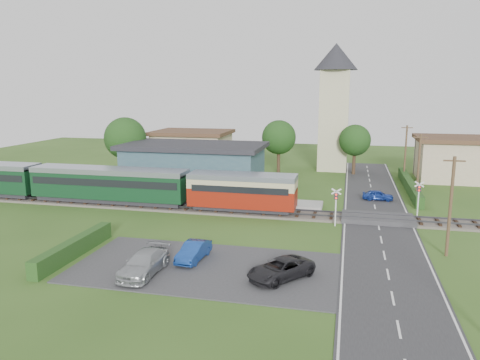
% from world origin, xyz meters
% --- Properties ---
extents(ground, '(120.00, 120.00, 0.00)m').
position_xyz_m(ground, '(0.00, 0.00, 0.00)').
color(ground, '#2D4C19').
extents(railway_track, '(76.00, 3.20, 0.49)m').
position_xyz_m(railway_track, '(0.00, 2.00, 0.11)').
color(railway_track, '#4C443D').
rests_on(railway_track, ground).
extents(road, '(6.00, 70.00, 0.05)m').
position_xyz_m(road, '(10.00, 0.00, 0.03)').
color(road, '#28282B').
rests_on(road, ground).
extents(car_park, '(17.00, 9.00, 0.08)m').
position_xyz_m(car_park, '(-1.50, -12.00, 0.04)').
color(car_park, '#333335').
rests_on(car_park, ground).
extents(crossing_deck, '(6.20, 3.40, 0.45)m').
position_xyz_m(crossing_deck, '(10.00, 2.00, 0.23)').
color(crossing_deck, '#333335').
rests_on(crossing_deck, ground).
extents(platform, '(30.00, 3.00, 0.45)m').
position_xyz_m(platform, '(-10.00, 5.20, 0.23)').
color(platform, gray).
rests_on(platform, ground).
extents(equipment_hut, '(2.30, 2.30, 2.55)m').
position_xyz_m(equipment_hut, '(-18.00, 5.20, 1.75)').
color(equipment_hut, '#BDB68D').
rests_on(equipment_hut, platform).
extents(station_building, '(16.00, 9.00, 5.30)m').
position_xyz_m(station_building, '(-10.00, 10.99, 2.69)').
color(station_building, '#3F5B63').
rests_on(station_building, ground).
extents(train, '(43.20, 2.90, 3.40)m').
position_xyz_m(train, '(-19.00, 2.00, 2.18)').
color(train, '#232328').
rests_on(train, ground).
extents(church_tower, '(6.00, 6.00, 17.60)m').
position_xyz_m(church_tower, '(5.00, 28.00, 10.23)').
color(church_tower, '#BDB68D').
rests_on(church_tower, ground).
extents(house_west, '(10.80, 8.80, 5.50)m').
position_xyz_m(house_west, '(-15.00, 25.00, 2.79)').
color(house_west, tan).
rests_on(house_west, ground).
extents(house_east, '(8.80, 8.80, 5.50)m').
position_xyz_m(house_east, '(20.00, 24.00, 2.80)').
color(house_east, tan).
rests_on(house_east, ground).
extents(hedge_carpark, '(0.80, 9.00, 1.20)m').
position_xyz_m(hedge_carpark, '(-11.00, -12.00, 0.60)').
color(hedge_carpark, '#193814').
rests_on(hedge_carpark, ground).
extents(hedge_roadside, '(0.80, 18.00, 1.20)m').
position_xyz_m(hedge_roadside, '(14.20, 16.00, 0.60)').
color(hedge_roadside, '#193814').
rests_on(hedge_roadside, ground).
extents(hedge_station, '(22.00, 0.80, 1.30)m').
position_xyz_m(hedge_station, '(-10.00, 15.50, 0.65)').
color(hedge_station, '#193814').
rests_on(hedge_station, ground).
extents(tree_a, '(5.20, 5.20, 8.00)m').
position_xyz_m(tree_a, '(-20.00, 14.00, 5.38)').
color(tree_a, '#332316').
rests_on(tree_a, ground).
extents(tree_b, '(4.60, 4.60, 7.34)m').
position_xyz_m(tree_b, '(-2.00, 23.00, 5.02)').
color(tree_b, '#332316').
rests_on(tree_b, ground).
extents(tree_c, '(4.20, 4.20, 6.78)m').
position_xyz_m(tree_c, '(8.00, 25.00, 4.65)').
color(tree_c, '#332316').
rests_on(tree_c, ground).
extents(utility_pole_b, '(1.40, 0.22, 7.00)m').
position_xyz_m(utility_pole_b, '(14.20, -6.00, 3.63)').
color(utility_pole_b, '#473321').
rests_on(utility_pole_b, ground).
extents(utility_pole_c, '(1.40, 0.22, 7.00)m').
position_xyz_m(utility_pole_c, '(14.20, 10.00, 3.63)').
color(utility_pole_c, '#473321').
rests_on(utility_pole_c, ground).
extents(utility_pole_d, '(1.40, 0.22, 7.00)m').
position_xyz_m(utility_pole_d, '(14.20, 22.00, 3.63)').
color(utility_pole_d, '#473321').
rests_on(utility_pole_d, ground).
extents(crossing_signal_near, '(0.84, 0.28, 3.28)m').
position_xyz_m(crossing_signal_near, '(6.40, -0.41, 2.14)').
color(crossing_signal_near, silver).
rests_on(crossing_signal_near, ground).
extents(crossing_signal_far, '(0.84, 0.28, 3.28)m').
position_xyz_m(crossing_signal_far, '(13.60, 4.39, 2.14)').
color(crossing_signal_far, silver).
rests_on(crossing_signal_far, ground).
extents(streetlamp_west, '(0.30, 0.30, 5.15)m').
position_xyz_m(streetlamp_west, '(-22.00, 20.00, 3.04)').
color(streetlamp_west, '#3F3F47').
rests_on(streetlamp_west, ground).
extents(streetlamp_east, '(0.30, 0.30, 5.15)m').
position_xyz_m(streetlamp_east, '(16.00, 27.00, 3.04)').
color(streetlamp_east, '#3F3F47').
rests_on(streetlamp_east, ground).
extents(car_on_road, '(3.13, 1.27, 1.07)m').
position_xyz_m(car_on_road, '(10.41, 10.02, 0.58)').
color(car_on_road, navy).
rests_on(car_on_road, road).
extents(car_park_blue, '(1.57, 3.78, 1.22)m').
position_xyz_m(car_park_blue, '(-2.63, -10.94, 0.69)').
color(car_park_blue, navy).
rests_on(car_park_blue, car_park).
extents(car_park_silver, '(2.05, 4.80, 1.38)m').
position_xyz_m(car_park_silver, '(-4.86, -13.96, 0.77)').
color(car_park_silver, '#989C9F').
rests_on(car_park_silver, car_park).
extents(car_park_dark, '(4.35, 4.73, 1.23)m').
position_xyz_m(car_park_dark, '(3.55, -12.77, 0.69)').
color(car_park_dark, black).
rests_on(car_park_dark, car_park).
extents(pedestrian_near, '(0.65, 0.50, 1.61)m').
position_xyz_m(pedestrian_near, '(-1.86, 5.01, 1.25)').
color(pedestrian_near, gray).
rests_on(pedestrian_near, platform).
extents(pedestrian_far, '(0.92, 1.04, 1.81)m').
position_xyz_m(pedestrian_far, '(-15.07, 4.66, 1.35)').
color(pedestrian_far, gray).
rests_on(pedestrian_far, platform).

